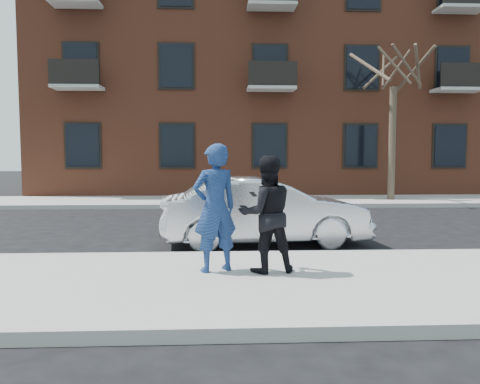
{
  "coord_description": "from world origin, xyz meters",
  "views": [
    {
      "loc": [
        -2.02,
        -6.32,
        1.79
      ],
      "look_at": [
        -1.71,
        0.4,
        1.26
      ],
      "focal_mm": 35.0,
      "sensor_mm": 36.0,
      "label": 1
    }
  ],
  "objects_px": {
    "man_hoodie": "(215,208)",
    "man_peacoat": "(266,214)",
    "silver_sedan": "(264,212)",
    "street_tree": "(394,55)"
  },
  "relations": [
    {
      "from": "man_hoodie",
      "to": "man_peacoat",
      "type": "bearing_deg",
      "value": 150.36
    },
    {
      "from": "man_hoodie",
      "to": "silver_sedan",
      "type": "bearing_deg",
      "value": -133.98
    },
    {
      "from": "street_tree",
      "to": "man_peacoat",
      "type": "relative_size",
      "value": 4.15
    },
    {
      "from": "silver_sedan",
      "to": "man_peacoat",
      "type": "height_order",
      "value": "man_peacoat"
    },
    {
      "from": "street_tree",
      "to": "man_hoodie",
      "type": "bearing_deg",
      "value": -121.4
    },
    {
      "from": "silver_sedan",
      "to": "man_peacoat",
      "type": "xyz_separation_m",
      "value": [
        -0.23,
        -2.73,
        0.29
      ]
    },
    {
      "from": "street_tree",
      "to": "man_peacoat",
      "type": "distance_m",
      "value": 13.12
    },
    {
      "from": "street_tree",
      "to": "man_hoodie",
      "type": "distance_m",
      "value": 13.38
    },
    {
      "from": "silver_sedan",
      "to": "street_tree",
      "type": "bearing_deg",
      "value": -40.28
    },
    {
      "from": "street_tree",
      "to": "man_hoodie",
      "type": "relative_size",
      "value": 3.76
    }
  ]
}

